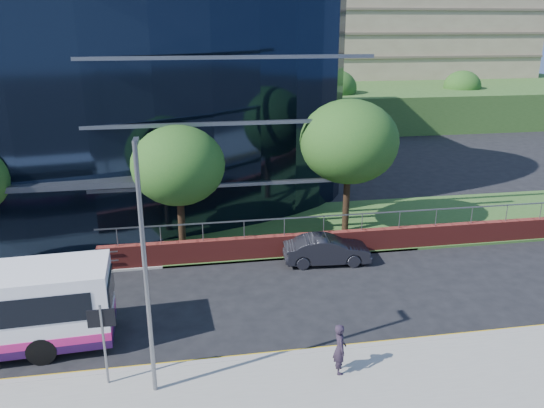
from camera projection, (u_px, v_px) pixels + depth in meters
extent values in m
cube|color=#2D511E|center=(467.00, 217.00, 31.99)|extent=(36.00, 8.00, 0.12)
cube|color=black|center=(16.00, 71.00, 37.09)|extent=(38.00, 16.00, 16.00)
cube|color=maroon|center=(434.00, 236.00, 27.73)|extent=(34.00, 0.40, 1.20)
cube|color=slate|center=(437.00, 209.00, 27.25)|extent=(34.00, 0.06, 0.06)
cube|color=#2D511E|center=(358.00, 93.00, 74.66)|extent=(60.00, 42.00, 4.00)
cylinder|color=slate|center=(104.00, 345.00, 16.63)|extent=(0.08, 0.08, 2.80)
cube|color=black|center=(101.00, 318.00, 16.34)|extent=(0.85, 0.06, 0.60)
cylinder|color=black|center=(182.00, 223.00, 26.93)|extent=(0.36, 0.36, 3.08)
ellipsoid|color=#144618|center=(178.00, 165.00, 25.96)|extent=(4.62, 4.62, 3.93)
cylinder|color=black|center=(346.00, 203.00, 29.23)|extent=(0.36, 0.36, 3.52)
ellipsoid|color=#144618|center=(349.00, 142.00, 28.13)|extent=(5.28, 5.28, 4.49)
cylinder|color=black|center=(334.00, 116.00, 58.59)|extent=(0.36, 0.36, 3.08)
ellipsoid|color=#144618|center=(335.00, 88.00, 57.62)|extent=(4.62, 4.62, 3.93)
cylinder|color=black|center=(459.00, 110.00, 63.05)|extent=(0.36, 0.36, 2.86)
ellipsoid|color=#144618|center=(462.00, 86.00, 62.16)|extent=(4.29, 4.29, 3.65)
cylinder|color=slate|center=(146.00, 275.00, 15.47)|extent=(0.14, 0.14, 8.00)
cube|color=slate|center=(136.00, 141.00, 14.55)|extent=(0.15, 0.70, 0.12)
cylinder|color=black|center=(42.00, 350.00, 18.14)|extent=(1.03, 0.36, 1.01)
imported|color=black|center=(327.00, 250.00, 25.79)|extent=(4.30, 1.75, 1.39)
imported|color=#251C2A|center=(340.00, 349.00, 17.34)|extent=(0.47, 0.68, 1.77)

